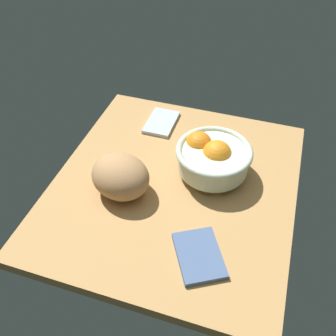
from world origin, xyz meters
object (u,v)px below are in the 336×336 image
at_px(fruit_bowl, 212,157).
at_px(napkin_folded, 199,255).
at_px(bread_loaf, 120,176).
at_px(napkin_spare, 161,122).

relative_size(fruit_bowl, napkin_folded, 1.50).
relative_size(bread_loaf, napkin_folded, 1.15).
bearing_deg(napkin_folded, napkin_spare, -151.67).
distance_m(fruit_bowl, bread_loaf, 0.24).
height_order(bread_loaf, napkin_folded, bread_loaf).
bearing_deg(bread_loaf, napkin_spare, 178.86).
bearing_deg(napkin_spare, napkin_folded, 28.33).
xyz_separation_m(bread_loaf, napkin_spare, (-0.29, 0.01, -0.05)).
bearing_deg(napkin_spare, fruit_bowl, 50.16).
bearing_deg(napkin_folded, fruit_bowl, -172.13).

